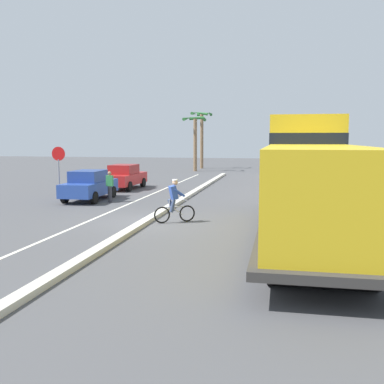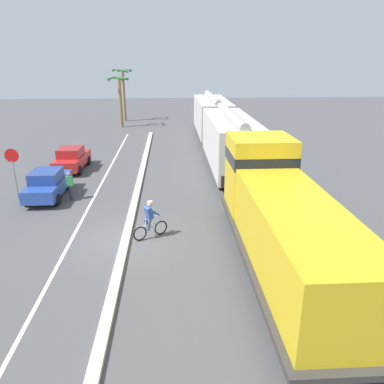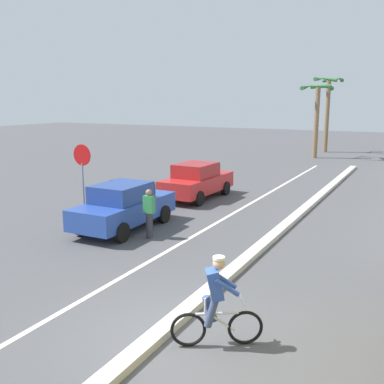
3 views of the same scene
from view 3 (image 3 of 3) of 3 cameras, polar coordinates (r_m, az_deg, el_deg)
name	(u,v)px [view 3 (image 3 of 3)]	position (r m, az deg, el deg)	size (l,w,h in m)	color
ground_plane	(164,333)	(9.12, -3.54, -17.44)	(120.00, 120.00, 0.00)	#4C4C4F
median_curb	(265,243)	(14.14, 9.22, -6.42)	(0.36, 36.00, 0.16)	beige
lane_stripe	(196,235)	(15.05, 0.49, -5.45)	(0.14, 36.00, 0.01)	silver
parked_car_blue	(124,206)	(15.71, -8.65, -1.78)	(1.86, 4.21, 1.62)	#28479E
parked_car_red	(197,181)	(20.38, 0.63, 1.45)	(1.94, 4.25, 1.62)	red
cyclist	(216,304)	(8.36, 3.09, -14.01)	(1.48, 0.95, 1.71)	black
stop_sign	(83,168)	(16.50, -13.73, 2.93)	(0.76, 0.08, 2.88)	gray
palm_tree_near	(318,104)	(35.81, 15.70, 10.66)	(2.36, 2.37, 5.66)	#846647
palm_tree_far	(328,99)	(40.10, 16.91, 11.28)	(2.24, 2.36, 6.37)	#846647
pedestrian_by_cars	(149,213)	(14.56, -5.47, -2.65)	(0.34, 0.22, 1.62)	#33333D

